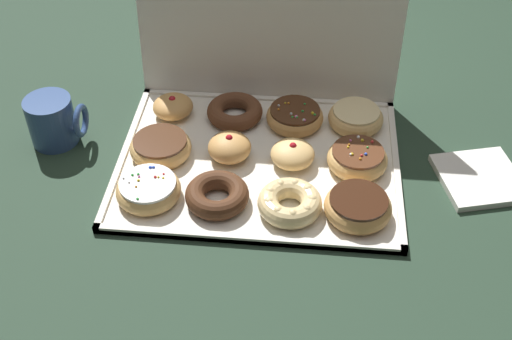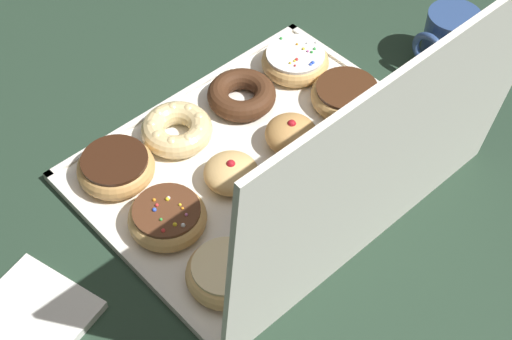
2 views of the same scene
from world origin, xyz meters
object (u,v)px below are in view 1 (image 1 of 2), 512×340
(jelly_filled_donut_6, at_px, (293,153))
(glazed_ring_donut_11, at_px, (356,117))
(jelly_filled_donut_8, at_px, (173,106))
(donut_box, at_px, (259,162))
(chocolate_cake_ring_donut_9, at_px, (235,111))
(sprinkle_donut_0, at_px, (148,189))
(sprinkle_donut_10, at_px, (295,116))
(chocolate_cake_ring_donut_1, at_px, (217,195))
(cruller_donut_2, at_px, (290,202))
(sprinkle_donut_7, at_px, (357,159))
(jelly_filled_donut_5, at_px, (230,147))
(napkin_stack, at_px, (480,178))
(coffee_mug, at_px, (53,120))
(chocolate_frosted_donut_3, at_px, (358,206))
(chocolate_frosted_donut_4, at_px, (160,148))

(jelly_filled_donut_6, xyz_separation_m, glazed_ring_donut_11, (0.12, 0.12, -0.00))
(jelly_filled_donut_6, xyz_separation_m, jelly_filled_donut_8, (-0.25, 0.12, -0.00))
(donut_box, bearing_deg, chocolate_cake_ring_donut_9, 115.39)
(sprinkle_donut_0, xyz_separation_m, chocolate_cake_ring_donut_9, (0.12, 0.24, -0.00))
(sprinkle_donut_0, relative_size, jelly_filled_donut_8, 1.41)
(jelly_filled_donut_6, distance_m, sprinkle_donut_10, 0.12)
(chocolate_cake_ring_donut_1, xyz_separation_m, cruller_donut_2, (0.13, -0.01, 0.00))
(sprinkle_donut_7, xyz_separation_m, glazed_ring_donut_11, (-0.00, 0.13, -0.00))
(chocolate_cake_ring_donut_1, xyz_separation_m, jelly_filled_donut_6, (0.13, 0.12, 0.00))
(cruller_donut_2, bearing_deg, sprinkle_donut_7, 46.52)
(jelly_filled_donut_5, distance_m, napkin_stack, 0.47)
(sprinkle_donut_10, bearing_deg, jelly_filled_donut_5, -135.61)
(jelly_filled_donut_5, xyz_separation_m, coffee_mug, (-0.35, 0.03, 0.02))
(chocolate_frosted_donut_3, bearing_deg, jelly_filled_donut_5, 151.17)
(jelly_filled_donut_5, relative_size, sprinkle_donut_7, 0.72)
(jelly_filled_donut_6, height_order, jelly_filled_donut_8, jelly_filled_donut_6)
(chocolate_cake_ring_donut_1, xyz_separation_m, glazed_ring_donut_11, (0.24, 0.24, 0.00))
(jelly_filled_donut_5, xyz_separation_m, glazed_ring_donut_11, (0.24, 0.12, -0.00))
(cruller_donut_2, xyz_separation_m, napkin_stack, (0.34, 0.12, -0.02))
(sprinkle_donut_0, bearing_deg, chocolate_cake_ring_donut_9, 63.01)
(donut_box, height_order, glazed_ring_donut_11, glazed_ring_donut_11)
(donut_box, height_order, cruller_donut_2, cruller_donut_2)
(donut_box, relative_size, jelly_filled_donut_6, 6.39)
(chocolate_frosted_donut_3, height_order, sprinkle_donut_7, sprinkle_donut_7)
(donut_box, xyz_separation_m, jelly_filled_donut_5, (-0.06, 0.01, 0.03))
(sprinkle_donut_7, distance_m, napkin_stack, 0.23)
(cruller_donut_2, relative_size, glazed_ring_donut_11, 1.02)
(chocolate_cake_ring_donut_1, xyz_separation_m, sprinkle_donut_10, (0.12, 0.24, 0.00))
(chocolate_cake_ring_donut_1, bearing_deg, donut_box, 62.03)
(chocolate_frosted_donut_3, height_order, chocolate_cake_ring_donut_9, chocolate_frosted_donut_3)
(chocolate_cake_ring_donut_9, bearing_deg, chocolate_cake_ring_donut_1, -90.47)
(chocolate_frosted_donut_4, height_order, jelly_filled_donut_6, jelly_filled_donut_6)
(jelly_filled_donut_6, height_order, napkin_stack, jelly_filled_donut_6)
(sprinkle_donut_0, distance_m, napkin_stack, 0.60)
(cruller_donut_2, xyz_separation_m, glazed_ring_donut_11, (0.12, 0.25, -0.00))
(sprinkle_donut_0, distance_m, sprinkle_donut_7, 0.38)
(chocolate_cake_ring_donut_1, distance_m, jelly_filled_donut_8, 0.27)
(donut_box, bearing_deg, sprinkle_donut_10, 62.74)
(sprinkle_donut_7, relative_size, napkin_stack, 0.78)
(sprinkle_donut_7, height_order, chocolate_cake_ring_donut_9, sprinkle_donut_7)
(chocolate_frosted_donut_3, height_order, napkin_stack, chocolate_frosted_donut_3)
(donut_box, xyz_separation_m, coffee_mug, (-0.40, 0.03, 0.04))
(napkin_stack, bearing_deg, jelly_filled_donut_8, 167.43)
(chocolate_frosted_donut_3, xyz_separation_m, sprinkle_donut_10, (-0.12, 0.25, -0.00))
(chocolate_cake_ring_donut_1, relative_size, jelly_filled_donut_5, 1.38)
(cruller_donut_2, relative_size, chocolate_frosted_donut_4, 0.96)
(sprinkle_donut_10, height_order, coffee_mug, coffee_mug)
(cruller_donut_2, height_order, jelly_filled_donut_5, jelly_filled_donut_5)
(chocolate_frosted_donut_3, xyz_separation_m, jelly_filled_donut_6, (-0.12, 0.13, 0.00))
(donut_box, relative_size, chocolate_frosted_donut_4, 4.51)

